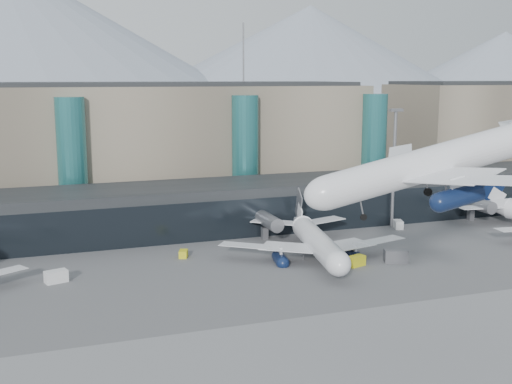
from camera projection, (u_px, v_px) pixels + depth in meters
ground at (387, 321)px, 85.77m from camera, size 900.00×900.00×0.00m
runway_strip at (457, 368)px, 71.86m from camera, size 400.00×40.00×0.04m
runway_markings at (457, 368)px, 71.86m from camera, size 128.00×1.00×0.02m
concourse at (247, 205)px, 138.41m from camera, size 170.00×27.00×10.00m
terminal_main at (109, 146)px, 158.23m from camera, size 130.00×30.00×31.00m
terminal_east at (504, 132)px, 197.88m from camera, size 70.00×30.00×31.00m
teal_towers at (163, 157)px, 146.96m from camera, size 116.40×19.40×46.00m
mountain_ridge at (116, 57)px, 435.29m from camera, size 910.00×400.00×110.00m
lightmast_mid at (394, 161)px, 137.64m from camera, size 3.00×1.20×25.60m
hero_jet at (450, 152)px, 67.75m from camera, size 31.61×31.70×10.28m
jet_parked_mid at (314, 232)px, 116.42m from camera, size 35.74×36.36×11.72m
veh_a at (56, 276)px, 101.81m from camera, size 3.83×2.81×1.93m
veh_b at (183, 254)px, 115.98m from camera, size 2.14×2.67×1.34m
veh_c at (396, 256)px, 112.91m from camera, size 4.54×3.38×2.25m
veh_d at (398, 224)px, 138.20m from camera, size 2.56×3.44×1.76m
veh_h at (356, 261)px, 110.65m from camera, size 3.61×2.65×1.79m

